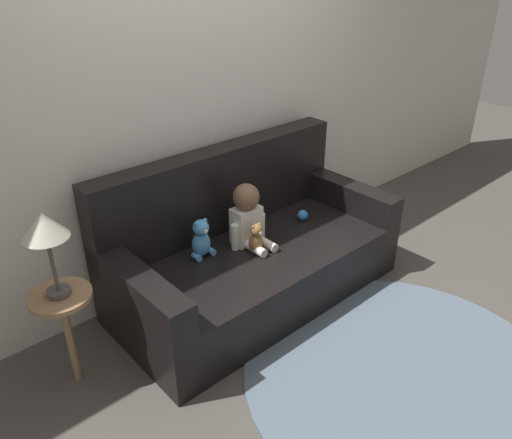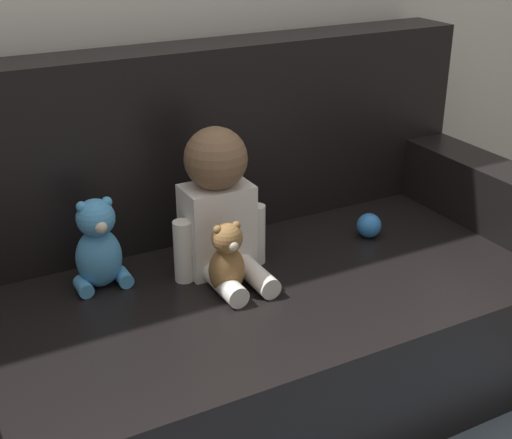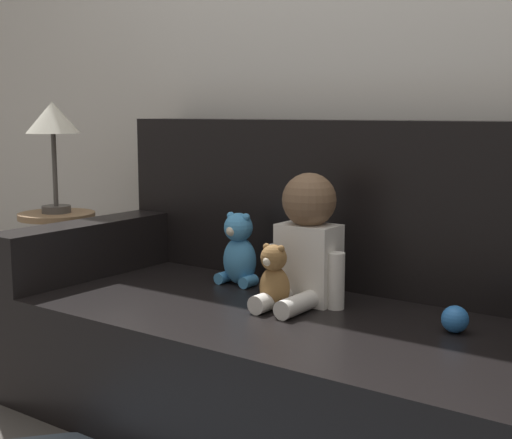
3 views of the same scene
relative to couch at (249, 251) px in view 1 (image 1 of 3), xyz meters
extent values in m
plane|color=#4C4742|center=(0.00, -0.08, -0.31)|extent=(12.00, 12.00, 0.00)
cube|color=silver|center=(0.00, 0.46, 0.99)|extent=(8.00, 0.05, 2.60)
cube|color=black|center=(0.00, -0.08, -0.12)|extent=(1.92, 0.92, 0.38)
cube|color=black|center=(0.00, 0.29, 0.36)|extent=(1.92, 0.18, 0.58)
cube|color=black|center=(-0.88, -0.08, 0.17)|extent=(0.16, 0.92, 0.20)
cube|color=black|center=(0.88, -0.08, 0.17)|extent=(0.16, 0.92, 0.20)
cube|color=white|center=(-0.01, 0.01, 0.20)|extent=(0.19, 0.12, 0.25)
sphere|color=brown|center=(-0.01, 0.01, 0.40)|extent=(0.17, 0.17, 0.17)
cylinder|color=white|center=(-0.06, -0.13, 0.10)|extent=(0.06, 0.16, 0.06)
cylinder|color=white|center=(0.03, -0.13, 0.10)|extent=(0.06, 0.16, 0.06)
cylinder|color=white|center=(-0.13, -0.01, 0.16)|extent=(0.05, 0.05, 0.18)
cylinder|color=white|center=(0.10, -0.01, 0.16)|extent=(0.05, 0.05, 0.18)
ellipsoid|color=olive|center=(-0.05, -0.12, 0.14)|extent=(0.10, 0.08, 0.13)
sphere|color=olive|center=(-0.05, -0.13, 0.23)|extent=(0.08, 0.08, 0.08)
sphere|color=olive|center=(-0.08, -0.13, 0.26)|extent=(0.02, 0.02, 0.02)
sphere|color=olive|center=(-0.03, -0.13, 0.26)|extent=(0.02, 0.02, 0.02)
sphere|color=beige|center=(-0.05, -0.16, 0.23)|extent=(0.03, 0.03, 0.03)
ellipsoid|color=#4C9EDB|center=(-0.34, 0.07, 0.15)|extent=(0.12, 0.10, 0.17)
sphere|color=#4C9EDB|center=(-0.34, 0.07, 0.28)|extent=(0.10, 0.10, 0.10)
sphere|color=#4C9EDB|center=(-0.37, 0.07, 0.31)|extent=(0.03, 0.03, 0.03)
sphere|color=#4C9EDB|center=(-0.30, 0.07, 0.31)|extent=(0.03, 0.03, 0.03)
sphere|color=beige|center=(-0.34, 0.02, 0.27)|extent=(0.04, 0.04, 0.04)
cylinder|color=#4C9EDB|center=(-0.39, 0.05, 0.09)|extent=(0.04, 0.07, 0.04)
cylinder|color=#4C9EDB|center=(-0.28, 0.05, 0.09)|extent=(0.04, 0.07, 0.04)
sphere|color=#337FDB|center=(0.49, -0.03, 0.11)|extent=(0.08, 0.08, 0.08)
cylinder|color=slate|center=(0.10, -1.19, -0.31)|extent=(1.80, 1.80, 0.01)
cylinder|color=#93704C|center=(-1.26, 0.01, 0.24)|extent=(0.32, 0.32, 0.02)
cylinder|color=#93704C|center=(-1.26, 0.01, -0.04)|extent=(0.04, 0.04, 0.55)
cylinder|color=#4C4742|center=(-1.26, 0.01, 0.27)|extent=(0.12, 0.12, 0.03)
cylinder|color=#4C4742|center=(-1.26, 0.01, 0.44)|extent=(0.02, 0.02, 0.30)
cone|color=beige|center=(-1.26, 0.01, 0.65)|extent=(0.22, 0.22, 0.13)
camera|label=1|loc=(-1.88, -2.15, 1.77)|focal=35.00mm
camera|label=2|loc=(-0.77, -1.62, 1.04)|focal=50.00mm
camera|label=3|loc=(1.16, -1.89, 0.68)|focal=50.00mm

